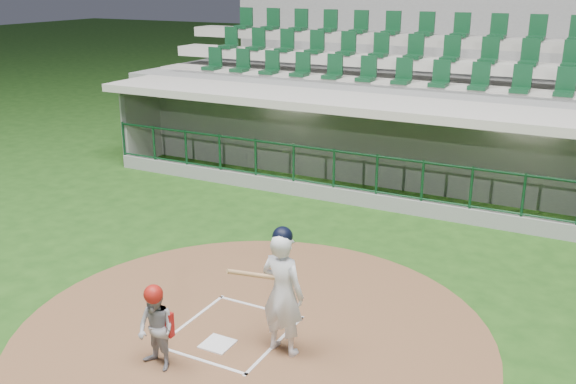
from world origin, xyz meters
name	(u,v)px	position (x,y,z in m)	size (l,w,h in m)	color
ground	(243,324)	(0.00, 0.00, 0.00)	(120.00, 120.00, 0.00)	#1D4513
dirt_circle	(253,334)	(0.30, -0.20, 0.01)	(7.20, 7.20, 0.01)	brown
home_plate	(218,344)	(0.00, -0.70, 0.02)	(0.43, 0.43, 0.02)	white
batter_box_chalk	(232,332)	(0.00, -0.30, 0.02)	(1.55, 1.80, 0.01)	white
dugout_structure	(405,150)	(0.06, 7.82, 0.96)	(16.40, 3.70, 3.00)	gray
seating_deck	(436,111)	(0.00, 10.91, 1.42)	(17.00, 6.72, 5.15)	gray
batter	(282,291)	(0.92, -0.40, 0.96)	(0.90, 0.90, 1.91)	silver
catcher	(156,328)	(-0.40, -1.55, 0.62)	(0.64, 0.54, 1.25)	#96969B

